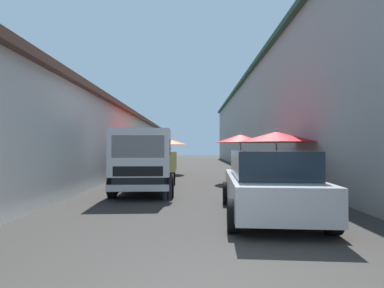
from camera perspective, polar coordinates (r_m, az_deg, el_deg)
The scene contains 12 objects.
ground at distance 16.11m, azimuth 0.57°, elevation -6.16°, with size 90.00×90.00×0.00m, color #33302D.
building_left_whitewash at distance 19.67m, azimuth -21.50°, elevation 0.40°, with size 49.80×7.50×3.77m.
building_right_concrete at distance 19.86m, azimuth 22.38°, elevation 4.89°, with size 49.80×7.50×6.88m.
fruit_stall_far_right at distance 12.99m, azimuth 9.59°, elevation -0.38°, with size 2.20×2.20×2.19m.
fruit_stall_far_left at distance 10.69m, azimuth 16.20°, elevation 0.18°, with size 2.81×2.81×2.16m.
fruit_stall_near_left at distance 17.21m, azimuth -5.10°, elevation -0.51°, with size 2.44×2.44×2.15m.
fruit_stall_mid_lane at distance 14.90m, azimuth -9.61°, elevation 0.06°, with size 2.63×2.63×2.22m.
hatchback_car at distance 6.72m, azimuth 14.70°, elevation -7.39°, with size 4.02×2.16×1.45m.
delivery_truck at distance 9.73m, azimuth -9.32°, elevation -3.55°, with size 4.99×2.13×2.08m.
vendor_by_crates at distance 14.63m, azimuth -5.04°, elevation -3.19°, with size 0.38×0.57×1.56m.
vendor_in_shade at distance 8.56m, azimuth -4.89°, elevation -4.64°, with size 0.44×0.53×1.62m.
plastic_stool at distance 8.27m, azimuth 10.84°, elevation -9.01°, with size 0.30×0.30×0.43m.
Camera 1 is at (-2.54, 0.13, 1.52)m, focal length 27.26 mm.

